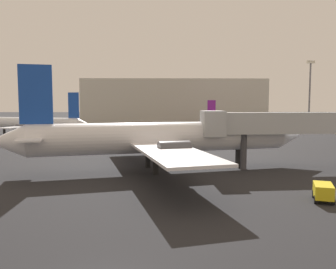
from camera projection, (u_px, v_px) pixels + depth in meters
The scene contains 7 objects.
airplane_at_gate at pixel (161, 138), 37.87m from camera, with size 35.15×31.61×11.15m.
airplane_far_left at pixel (32, 124), 79.48m from camera, with size 29.61×20.66×9.80m.
airplane_far_right at pixel (244, 121), 94.98m from camera, with size 25.50×19.90×8.34m.
jet_bridge at pixel (278, 124), 38.96m from camera, with size 19.26×3.45×6.54m.
baggage_cart at pixel (323, 191), 26.02m from camera, with size 2.05×2.70×1.30m.
light_mast_right at pixel (310, 90), 106.66m from camera, with size 2.40×0.50×20.50m.
terminal_building at pixel (174, 102), 125.87m from camera, with size 62.76×22.34×15.70m, color beige.
Camera 1 is at (2.22, -12.87, 7.30)m, focal length 37.06 mm.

